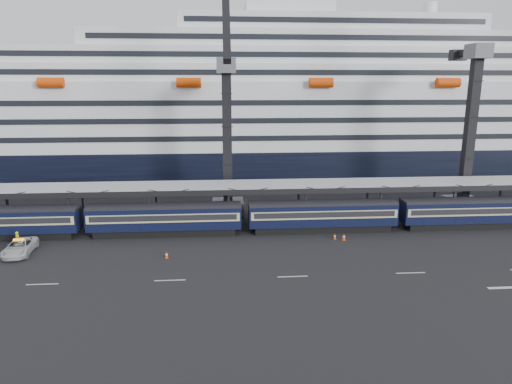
# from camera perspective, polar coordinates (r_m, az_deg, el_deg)

# --- Properties ---
(ground) EXTENTS (260.00, 260.00, 0.00)m
(ground) POSITION_cam_1_polar(r_m,az_deg,el_deg) (53.31, 19.09, -7.77)
(ground) COLOR black
(ground) RESTS_ON ground
(train) EXTENTS (133.05, 3.00, 4.05)m
(train) POSITION_cam_1_polar(r_m,az_deg,el_deg) (60.04, 11.44, -2.73)
(train) COLOR black
(train) RESTS_ON ground
(canopy) EXTENTS (130.00, 6.25, 5.53)m
(canopy) POSITION_cam_1_polar(r_m,az_deg,el_deg) (64.39, 14.61, 0.98)
(canopy) COLOR #A0A2A8
(canopy) RESTS_ON ground
(cruise_ship) EXTENTS (214.09, 28.84, 34.00)m
(cruise_ship) POSITION_cam_1_polar(r_m,az_deg,el_deg) (93.78, 7.93, 9.40)
(cruise_ship) COLOR black
(cruise_ship) RESTS_ON ground
(crane_dark_near) EXTENTS (4.50, 17.75, 35.08)m
(crane_dark_near) POSITION_cam_1_polar(r_m,az_deg,el_deg) (64.43, -3.64, 7.41)
(crane_dark_near) COLOR #4D4F55
(crane_dark_near) RESTS_ON ground
(crane_dark_mid) EXTENTS (4.50, 18.24, 39.64)m
(crane_dark_mid) POSITION_cam_1_polar(r_m,az_deg,el_deg) (72.69, 25.44, 7.97)
(crane_dark_mid) COLOR #4D4F55
(crane_dark_mid) RESTS_ON ground
(pickup_truck) EXTENTS (3.13, 5.98, 1.61)m
(pickup_truck) POSITION_cam_1_polar(r_m,az_deg,el_deg) (57.69, -27.44, -6.12)
(pickup_truck) COLOR #BABDC2
(pickup_truck) RESTS_ON ground
(worker) EXTENTS (0.86, 0.76, 1.97)m
(worker) POSITION_cam_1_polar(r_m,az_deg,el_deg) (59.83, -27.62, -5.29)
(worker) COLOR #B6D50B
(worker) RESTS_ON ground
(traffic_cone_b) EXTENTS (0.38, 0.38, 0.76)m
(traffic_cone_b) POSITION_cam_1_polar(r_m,az_deg,el_deg) (51.19, -11.11, -7.70)
(traffic_cone_b) COLOR #D93E06
(traffic_cone_b) RESTS_ON ground
(traffic_cone_c) EXTENTS (0.37, 0.37, 0.75)m
(traffic_cone_c) POSITION_cam_1_polar(r_m,az_deg,el_deg) (56.94, 9.81, -5.47)
(traffic_cone_c) COLOR #D93E06
(traffic_cone_c) RESTS_ON ground
(traffic_cone_d) EXTENTS (0.42, 0.42, 0.85)m
(traffic_cone_d) POSITION_cam_1_polar(r_m,az_deg,el_deg) (56.78, 10.93, -5.53)
(traffic_cone_d) COLOR #D93E06
(traffic_cone_d) RESTS_ON ground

